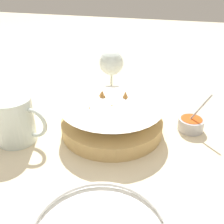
{
  "coord_description": "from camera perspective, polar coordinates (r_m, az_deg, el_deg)",
  "views": [
    {
      "loc": [
        0.19,
        -0.48,
        0.35
      ],
      "look_at": [
        0.02,
        0.04,
        0.06
      ],
      "focal_mm": 40.0,
      "sensor_mm": 36.0,
      "label": 1
    }
  ],
  "objects": [
    {
      "name": "food_basket",
      "position": [
        0.64,
        -0.03,
        -1.67
      ],
      "size": [
        0.26,
        0.26,
        0.09
      ],
      "color": "tan",
      "rests_on": "ground_plane"
    },
    {
      "name": "wine_glass",
      "position": [
        0.79,
        -0.14,
        10.7
      ],
      "size": [
        0.08,
        0.08,
        0.16
      ],
      "color": "silver",
      "rests_on": "ground_plane"
    },
    {
      "name": "sauce_cup",
      "position": [
        0.68,
        17.58,
        -2.53
      ],
      "size": [
        0.07,
        0.07,
        0.11
      ],
      "color": "#B7B7BC",
      "rests_on": "ground_plane"
    },
    {
      "name": "beer_mug",
      "position": [
        0.63,
        -21.25,
        -2.13
      ],
      "size": [
        0.13,
        0.09,
        0.11
      ],
      "color": "silver",
      "rests_on": "ground_plane"
    },
    {
      "name": "ground_plane",
      "position": [
        0.63,
        -2.5,
        -5.67
      ],
      "size": [
        4.0,
        4.0,
        0.0
      ],
      "primitive_type": "plane",
      "color": "beige"
    }
  ]
}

